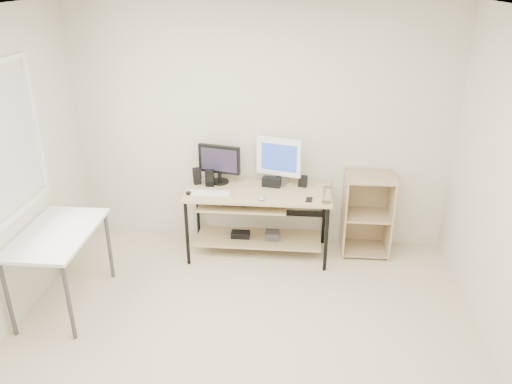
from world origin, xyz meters
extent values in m
cube|color=beige|center=(0.00, 0.00, -0.01)|extent=(4.00, 4.00, 0.01)
cube|color=white|center=(0.00, 0.00, 2.60)|extent=(4.00, 4.00, 0.01)
cube|color=beige|center=(0.00, 2.00, 1.30)|extent=(4.00, 0.01, 2.60)
cube|color=white|center=(-1.98, 0.60, 1.55)|extent=(0.01, 1.00, 1.20)
cube|color=tan|center=(0.00, 1.66, 0.73)|extent=(1.50, 0.65, 0.03)
cube|color=tan|center=(-0.15, 1.60, 0.62)|extent=(0.90, 0.49, 0.02)
cube|color=tan|center=(0.00, 1.71, 0.15)|extent=(1.35, 0.46, 0.02)
cube|color=black|center=(-0.20, 1.60, 0.64)|extent=(0.33, 0.22, 0.01)
cylinder|color=black|center=(0.05, 1.55, 0.64)|extent=(0.14, 0.01, 0.01)
cube|color=#3E3E40|center=(0.15, 1.71, 0.20)|extent=(0.15, 0.15, 0.08)
cube|color=black|center=(-0.20, 1.71, 0.19)|extent=(0.20, 0.12, 0.06)
cylinder|color=black|center=(-0.71, 1.37, 0.36)|extent=(0.04, 0.04, 0.72)
cylinder|color=black|center=(-0.71, 1.94, 0.36)|extent=(0.04, 0.04, 0.72)
cylinder|color=black|center=(0.71, 1.37, 0.36)|extent=(0.04, 0.04, 0.72)
cylinder|color=black|center=(0.71, 1.94, 0.36)|extent=(0.04, 0.04, 0.72)
cube|color=white|center=(-1.68, 0.60, 0.73)|extent=(0.60, 1.00, 0.03)
cylinder|color=#3E3E40|center=(-1.94, 0.14, 0.36)|extent=(0.04, 0.04, 0.72)
cylinder|color=#3E3E40|center=(-1.94, 1.06, 0.36)|extent=(0.04, 0.04, 0.72)
cylinder|color=#3E3E40|center=(-1.42, 0.14, 0.36)|extent=(0.04, 0.04, 0.72)
cylinder|color=#3E3E40|center=(-1.42, 1.06, 0.36)|extent=(0.04, 0.04, 0.72)
cube|color=tan|center=(0.91, 1.78, 0.45)|extent=(0.02, 0.40, 0.90)
cube|color=tan|center=(1.39, 1.78, 0.45)|extent=(0.02, 0.40, 0.90)
cube|color=tan|center=(1.15, 1.97, 0.45)|extent=(0.50, 0.02, 0.90)
cube|color=tan|center=(1.15, 1.78, 0.04)|extent=(0.46, 0.38, 0.02)
cube|color=tan|center=(1.15, 1.78, 0.45)|extent=(0.46, 0.38, 0.02)
cube|color=tan|center=(1.15, 1.78, 0.88)|extent=(0.46, 0.38, 0.02)
cylinder|color=black|center=(-0.43, 1.82, 0.76)|extent=(0.19, 0.19, 0.02)
cylinder|color=black|center=(-0.43, 1.82, 0.82)|extent=(0.04, 0.04, 0.09)
cube|color=black|center=(-0.43, 1.82, 1.02)|extent=(0.45, 0.15, 0.30)
cube|color=black|center=(-0.43, 1.80, 1.02)|extent=(0.38, 0.09, 0.24)
cube|color=silver|center=(0.20, 1.83, 0.76)|extent=(0.17, 0.15, 0.01)
cylinder|color=silver|center=(0.20, 1.83, 0.81)|extent=(0.04, 0.04, 0.10)
cube|color=white|center=(0.20, 1.83, 1.06)|extent=(0.47, 0.18, 0.40)
cube|color=#2643A8|center=(0.20, 1.80, 1.06)|extent=(0.39, 0.12, 0.32)
cube|color=white|center=(-0.49, 1.53, 0.76)|extent=(0.43, 0.12, 0.01)
ellipsoid|color=#B2B2B7|center=(0.05, 1.43, 0.77)|extent=(0.11, 0.13, 0.04)
cube|color=black|center=(0.13, 1.77, 0.80)|extent=(0.21, 0.12, 0.10)
cube|color=black|center=(-0.66, 1.77, 0.78)|extent=(0.10, 0.10, 0.07)
cube|color=black|center=(-0.66, 1.77, 0.87)|extent=(0.11, 0.11, 0.10)
cube|color=black|center=(0.46, 1.81, 0.80)|extent=(0.10, 0.10, 0.11)
cube|color=black|center=(-0.52, 1.72, 0.84)|extent=(0.09, 0.06, 0.18)
cylinder|color=black|center=(-0.70, 1.49, 0.76)|extent=(0.07, 0.07, 0.02)
cube|color=black|center=(0.52, 1.46, 0.75)|extent=(0.07, 0.12, 0.01)
cylinder|color=olive|center=(0.69, 1.41, 0.75)|extent=(0.13, 0.13, 0.01)
cylinder|color=white|center=(0.69, 1.41, 0.84)|extent=(0.10, 0.10, 0.16)
camera|label=1|loc=(0.39, -3.05, 2.84)|focal=35.00mm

